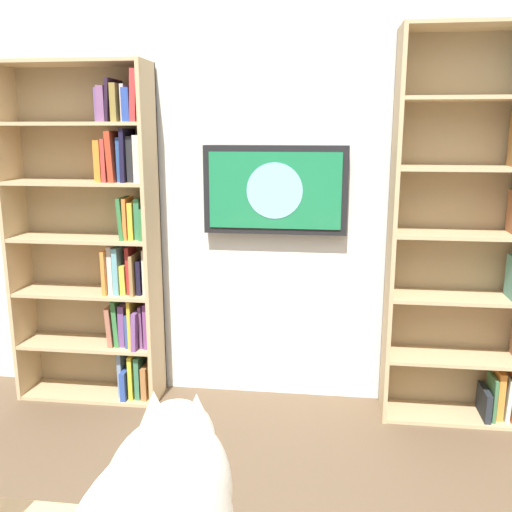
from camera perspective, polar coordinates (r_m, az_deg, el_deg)
The scene contains 4 objects.
wall_back at distance 3.23m, azimuth 1.86°, elevation 8.48°, with size 4.52×0.06×2.70m, color silver.
bookshelf_left at distance 3.21m, azimuth 23.47°, elevation 2.12°, with size 0.89×0.28×2.10m.
bookshelf_right at distance 3.36m, azimuth -15.47°, elevation 1.76°, with size 0.85×0.28×1.96m.
wall_mounted_tv at distance 3.16m, azimuth 1.96°, elevation 6.73°, with size 0.81×0.07×0.50m.
Camera 1 is at (-0.31, 0.98, 1.59)m, focal length 39.21 mm.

